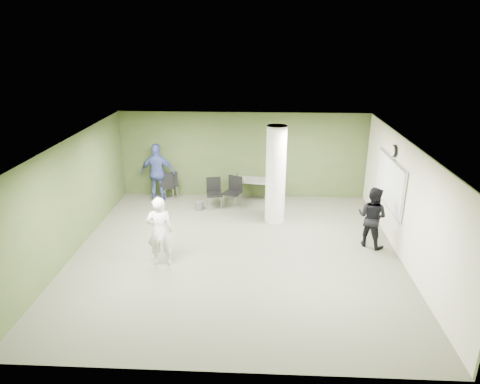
# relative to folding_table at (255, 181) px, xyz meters

# --- Properties ---
(floor) EXTENTS (8.00, 8.00, 0.00)m
(floor) POSITION_rel_folding_table_xyz_m (-0.41, -3.54, -0.67)
(floor) COLOR #5A5B47
(floor) RESTS_ON ground
(ceiling) EXTENTS (8.00, 8.00, 0.00)m
(ceiling) POSITION_rel_folding_table_xyz_m (-0.41, -3.54, 2.13)
(ceiling) COLOR white
(ceiling) RESTS_ON wall_back
(wall_back) EXTENTS (8.00, 2.80, 0.02)m
(wall_back) POSITION_rel_folding_table_xyz_m (-0.41, 0.46, 0.73)
(wall_back) COLOR #3A4F25
(wall_back) RESTS_ON floor
(wall_left) EXTENTS (0.02, 8.00, 2.80)m
(wall_left) POSITION_rel_folding_table_xyz_m (-4.41, -3.54, 0.73)
(wall_left) COLOR #3A4F25
(wall_left) RESTS_ON floor
(wall_right_cream) EXTENTS (0.02, 8.00, 2.80)m
(wall_right_cream) POSITION_rel_folding_table_xyz_m (3.59, -3.54, 0.73)
(wall_right_cream) COLOR beige
(wall_right_cream) RESTS_ON floor
(column) EXTENTS (0.56, 0.56, 2.80)m
(column) POSITION_rel_folding_table_xyz_m (0.59, -1.54, 0.73)
(column) COLOR silver
(column) RESTS_ON floor
(whiteboard) EXTENTS (0.05, 2.30, 1.30)m
(whiteboard) POSITION_rel_folding_table_xyz_m (3.51, -2.34, 0.83)
(whiteboard) COLOR silver
(whiteboard) RESTS_ON wall_right_cream
(wall_clock) EXTENTS (0.06, 0.32, 0.32)m
(wall_clock) POSITION_rel_folding_table_xyz_m (3.51, -2.34, 1.68)
(wall_clock) COLOR black
(wall_clock) RESTS_ON wall_right_cream
(folding_table) EXTENTS (1.60, 0.89, 0.97)m
(folding_table) POSITION_rel_folding_table_xyz_m (0.00, 0.00, 0.00)
(folding_table) COLOR gray
(folding_table) RESTS_ON floor
(wastebasket) EXTENTS (0.24, 0.24, 0.27)m
(wastebasket) POSITION_rel_folding_table_xyz_m (-1.71, -0.85, -0.53)
(wastebasket) COLOR #4C4C4C
(wastebasket) RESTS_ON floor
(chair_back_left) EXTENTS (0.54, 0.54, 0.88)m
(chair_back_left) POSITION_rel_folding_table_xyz_m (-2.86, -0.06, -0.16)
(chair_back_left) COLOR black
(chair_back_left) RESTS_ON floor
(chair_back_right) EXTENTS (0.60, 0.60, 0.97)m
(chair_back_right) POSITION_rel_folding_table_xyz_m (-2.76, 0.02, -0.10)
(chair_back_right) COLOR black
(chair_back_right) RESTS_ON floor
(chair_table_left) EXTENTS (0.55, 0.55, 0.94)m
(chair_table_left) POSITION_rel_folding_table_xyz_m (-1.27, -0.58, -0.12)
(chair_table_left) COLOR black
(chair_table_left) RESTS_ON floor
(chair_table_right) EXTENTS (0.63, 0.63, 0.97)m
(chair_table_right) POSITION_rel_folding_table_xyz_m (-0.67, -0.49, -0.10)
(chair_table_right) COLOR black
(chair_table_right) RESTS_ON floor
(woman_white) EXTENTS (0.66, 0.48, 1.70)m
(woman_white) POSITION_rel_folding_table_xyz_m (-2.13, -4.16, 0.18)
(woman_white) COLOR silver
(woman_white) RESTS_ON floor
(man_black) EXTENTS (0.98, 0.95, 1.58)m
(man_black) POSITION_rel_folding_table_xyz_m (2.99, -2.96, 0.12)
(man_black) COLOR black
(man_black) RESTS_ON floor
(man_blue) EXTENTS (1.13, 0.50, 1.90)m
(man_blue) POSITION_rel_folding_table_xyz_m (-3.12, -0.14, 0.28)
(man_blue) COLOR #3B4A93
(man_blue) RESTS_ON floor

